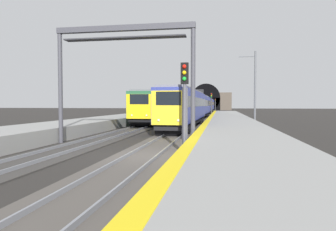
# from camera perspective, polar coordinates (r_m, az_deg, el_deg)

# --- Properties ---
(ground_plane) EXTENTS (320.00, 320.00, 0.00)m
(ground_plane) POSITION_cam_1_polar(r_m,az_deg,el_deg) (14.92, -4.38, -7.72)
(ground_plane) COLOR #282623
(platform_right) EXTENTS (112.00, 4.84, 0.98)m
(platform_right) POSITION_cam_1_polar(r_m,az_deg,el_deg) (14.43, 13.64, -6.15)
(platform_right) COLOR gray
(platform_right) RESTS_ON ground_plane
(platform_right_edge_strip) EXTENTS (112.00, 0.50, 0.01)m
(platform_right_edge_strip) POSITION_cam_1_polar(r_m,az_deg,el_deg) (14.38, 4.98, -4.14)
(platform_right_edge_strip) COLOR yellow
(platform_right_edge_strip) RESTS_ON platform_right
(track_main_line) EXTENTS (160.00, 3.12, 0.21)m
(track_main_line) POSITION_cam_1_polar(r_m,az_deg,el_deg) (14.91, -4.38, -7.56)
(track_main_line) COLOR #4C4742
(track_main_line) RESTS_ON ground_plane
(track_adjacent_line) EXTENTS (160.00, 3.11, 0.21)m
(track_adjacent_line) POSITION_cam_1_polar(r_m,az_deg,el_deg) (16.73, -20.56, -6.63)
(track_adjacent_line) COLOR #383533
(track_adjacent_line) RESTS_ON ground_plane
(train_main_approaching) EXTENTS (74.40, 3.15, 4.92)m
(train_main_approaching) POSITION_cam_1_polar(r_m,az_deg,el_deg) (59.37, 6.36, 1.91)
(train_main_approaching) COLOR navy
(train_main_approaching) RESTS_ON ground_plane
(train_adjacent_platform) EXTENTS (63.56, 3.11, 4.11)m
(train_adjacent_platform) POSITION_cam_1_polar(r_m,az_deg,el_deg) (62.55, 2.14, 2.02)
(train_adjacent_platform) COLOR #235638
(train_adjacent_platform) RESTS_ON ground_plane
(railway_signal_near) EXTENTS (0.39, 0.38, 4.60)m
(railway_signal_near) POSITION_cam_1_polar(r_m,az_deg,el_deg) (15.11, 3.13, 3.13)
(railway_signal_near) COLOR #4C4C54
(railway_signal_near) RESTS_ON ground_plane
(railway_signal_mid) EXTENTS (0.39, 0.38, 4.69)m
(railway_signal_mid) POSITION_cam_1_polar(r_m,az_deg,el_deg) (58.92, 8.14, 2.46)
(railway_signal_mid) COLOR #38383D
(railway_signal_mid) RESTS_ON ground_plane
(railway_signal_far) EXTENTS (0.39, 0.38, 4.29)m
(railway_signal_far) POSITION_cam_1_polar(r_m,az_deg,el_deg) (100.81, 8.85, 2.17)
(railway_signal_far) COLOR #38383D
(railway_signal_far) RESTS_ON ground_plane
(overhead_signal_gantry) EXTENTS (0.70, 8.97, 7.48)m
(overhead_signal_gantry) POSITION_cam_1_polar(r_m,az_deg,el_deg) (19.63, -8.26, 11.20)
(overhead_signal_gantry) COLOR #3F3F47
(overhead_signal_gantry) RESTS_ON ground_plane
(tunnel_portal) EXTENTS (2.24, 20.77, 11.63)m
(tunnel_portal) POSITION_cam_1_polar(r_m,az_deg,el_deg) (126.37, 7.13, 2.67)
(tunnel_portal) COLOR #51473D
(tunnel_portal) RESTS_ON ground_plane
(catenary_mast_near) EXTENTS (0.22, 1.94, 8.45)m
(catenary_mast_near) POSITION_cam_1_polar(r_m,az_deg,el_deg) (35.44, 15.98, 4.96)
(catenary_mast_near) COLOR #595B60
(catenary_mast_near) RESTS_ON ground_plane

